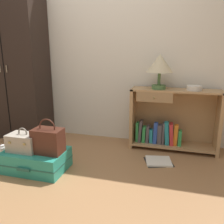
% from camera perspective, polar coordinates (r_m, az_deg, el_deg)
% --- Properties ---
extents(ground_plane, '(9.00, 9.00, 0.00)m').
position_cam_1_polar(ground_plane, '(2.29, -13.55, -18.18)').
color(ground_plane, '#9E7047').
extents(back_wall, '(6.40, 0.10, 2.60)m').
position_cam_1_polar(back_wall, '(3.32, -2.01, 15.87)').
color(back_wall, silver).
rests_on(back_wall, ground_plane).
extents(wardrobe, '(0.88, 0.47, 2.00)m').
position_cam_1_polar(wardrobe, '(3.64, -22.58, 9.95)').
color(wardrobe, black).
rests_on(wardrobe, ground_plane).
extents(bookshelf, '(1.08, 0.33, 0.78)m').
position_cam_1_polar(bookshelf, '(3.07, 13.97, -2.17)').
color(bookshelf, tan).
rests_on(bookshelf, ground_plane).
extents(table_lamp, '(0.32, 0.32, 0.42)m').
position_cam_1_polar(table_lamp, '(2.91, 11.58, 11.22)').
color(table_lamp, '#4C7542').
rests_on(table_lamp, bookshelf).
extents(bowl, '(0.18, 0.18, 0.06)m').
position_cam_1_polar(bowl, '(2.95, 19.41, 5.54)').
color(bowl, silver).
rests_on(bowl, bookshelf).
extents(suitcase_large, '(0.65, 0.44, 0.22)m').
position_cam_1_polar(suitcase_large, '(2.66, -18.01, -11.03)').
color(suitcase_large, teal).
rests_on(suitcase_large, ground_plane).
extents(train_case, '(0.31, 0.22, 0.25)m').
position_cam_1_polar(train_case, '(2.62, -20.75, -6.91)').
color(train_case, '#A89E8E').
rests_on(train_case, suitcase_large).
extents(handbag, '(0.30, 0.19, 0.36)m').
position_cam_1_polar(handbag, '(2.47, -15.32, -6.74)').
color(handbag, '#472319').
rests_on(handbag, suitcase_large).
extents(bottle, '(0.08, 0.08, 0.22)m').
position_cam_1_polar(bottle, '(2.93, -24.89, -9.41)').
color(bottle, white).
rests_on(bottle, ground_plane).
extents(open_book_on_floor, '(0.37, 0.35, 0.02)m').
position_cam_1_polar(open_book_on_floor, '(2.78, 11.28, -11.72)').
color(open_book_on_floor, white).
rests_on(open_book_on_floor, ground_plane).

